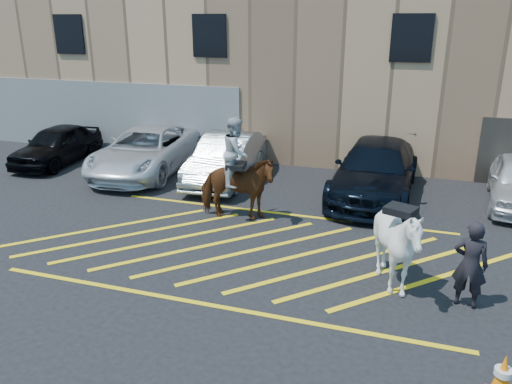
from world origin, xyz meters
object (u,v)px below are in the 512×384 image
(car_blue_suv, at_px, (375,170))
(saddled_white, at_px, (397,245))
(car_black_suv, at_px, (57,145))
(car_silver_sedan, at_px, (227,158))
(car_white_pickup, at_px, (146,151))
(handler, at_px, (470,265))
(traffic_cone, at_px, (503,376))
(mounted_bay, at_px, (236,180))

(car_blue_suv, xyz_separation_m, saddled_white, (0.91, -5.68, 0.15))
(car_black_suv, xyz_separation_m, car_silver_sedan, (6.83, -0.04, 0.06))
(car_white_pickup, height_order, car_blue_suv, car_blue_suv)
(car_black_suv, relative_size, saddled_white, 1.91)
(car_white_pickup, bearing_deg, car_blue_suv, -5.55)
(car_blue_suv, bearing_deg, car_white_pickup, -177.72)
(car_white_pickup, bearing_deg, car_black_suv, 174.87)
(handler, xyz_separation_m, saddled_white, (-1.34, 0.21, 0.10))
(handler, bearing_deg, saddled_white, 0.73)
(traffic_cone, bearing_deg, car_white_pickup, 141.21)
(mounted_bay, bearing_deg, car_blue_suv, 42.85)
(car_white_pickup, xyz_separation_m, mounted_bay, (4.56, -3.19, 0.35))
(traffic_cone, bearing_deg, car_black_suv, 149.40)
(mounted_bay, bearing_deg, car_white_pickup, 145.03)
(car_blue_suv, xyz_separation_m, traffic_cone, (2.55, -8.39, -0.45))
(handler, bearing_deg, car_white_pickup, -20.64)
(car_black_suv, distance_m, traffic_cone, 16.58)
(car_black_suv, distance_m, saddled_white, 13.86)
(car_silver_sedan, relative_size, handler, 2.71)
(car_white_pickup, xyz_separation_m, saddled_white, (8.85, -5.73, 0.19))
(car_black_suv, bearing_deg, handler, -26.29)
(car_black_suv, xyz_separation_m, mounted_bay, (8.33, -3.19, 0.42))
(handler, bearing_deg, car_black_suv, -13.45)
(car_blue_suv, distance_m, traffic_cone, 8.78)
(car_silver_sedan, xyz_separation_m, mounted_bay, (1.50, -3.15, 0.36))
(car_blue_suv, xyz_separation_m, mounted_bay, (-3.38, -3.14, 0.31))
(handler, relative_size, saddled_white, 0.79)
(car_black_suv, relative_size, car_blue_suv, 0.74)
(car_silver_sedan, distance_m, car_blue_suv, 4.88)
(car_silver_sedan, xyz_separation_m, saddled_white, (5.79, -5.69, 0.20))
(car_silver_sedan, relative_size, mounted_bay, 1.67)
(car_blue_suv, relative_size, mounted_bay, 2.01)
(car_white_pickup, relative_size, saddled_white, 2.57)
(mounted_bay, bearing_deg, handler, -26.02)
(car_white_pickup, bearing_deg, mounted_bay, -40.13)
(car_blue_suv, bearing_deg, car_black_suv, -177.58)
(car_silver_sedan, distance_m, traffic_cone, 11.23)
(car_black_suv, bearing_deg, car_silver_sedan, -3.54)
(car_black_suv, height_order, traffic_cone, car_black_suv)
(car_black_suv, height_order, car_blue_suv, car_blue_suv)
(car_blue_suv, xyz_separation_m, handler, (2.25, -5.89, 0.04))
(car_black_suv, height_order, handler, handler)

